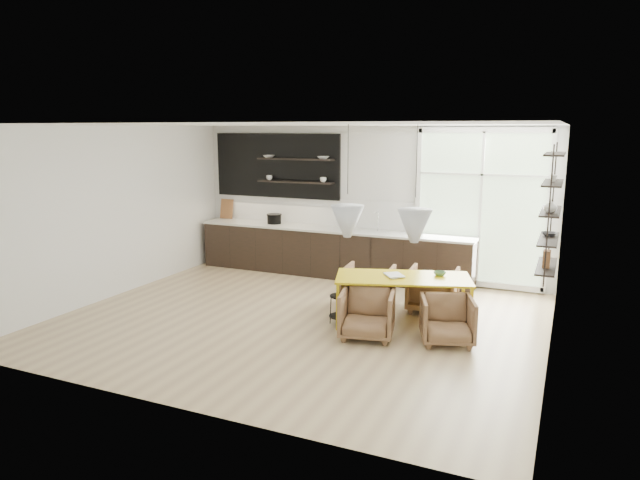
{
  "coord_description": "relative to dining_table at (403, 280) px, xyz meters",
  "views": [
    {
      "loc": [
        3.61,
        -7.39,
        2.84
      ],
      "look_at": [
        0.07,
        0.6,
        1.13
      ],
      "focal_mm": 32.0,
      "sensor_mm": 36.0,
      "label": 1
    }
  ],
  "objects": [
    {
      "name": "room",
      "position": [
        -0.87,
        0.6,
        0.8
      ],
      "size": [
        7.02,
        6.01,
        2.91
      ],
      "color": "tan",
      "rests_on": "ground"
    },
    {
      "name": "right_shelving",
      "position": [
        1.91,
        0.68,
        0.99
      ],
      "size": [
        0.26,
        1.22,
        1.9
      ],
      "color": "black",
      "rests_on": "ground"
    },
    {
      "name": "armchair_back_left",
      "position": [
        -0.69,
        0.44,
        -0.31
      ],
      "size": [
        0.83,
        0.85,
        0.71
      ],
      "primitive_type": "imported",
      "rotation": [
        0.0,
        0.0,
        3.23
      ],
      "color": "brown",
      "rests_on": "ground"
    },
    {
      "name": "armchair_front_left",
      "position": [
        -0.29,
        -0.76,
        -0.33
      ],
      "size": [
        0.86,
        0.88,
        0.67
      ],
      "primitive_type": "imported",
      "rotation": [
        0.0,
        0.0,
        0.21
      ],
      "color": "brown",
      "rests_on": "ground"
    },
    {
      "name": "kitchen_run",
      "position": [
        -2.14,
        2.2,
        -0.07
      ],
      "size": [
        5.54,
        0.69,
        2.75
      ],
      "color": "black",
      "rests_on": "ground"
    },
    {
      "name": "armchair_back_right",
      "position": [
        0.27,
        0.78,
        -0.32
      ],
      "size": [
        0.79,
        0.81,
        0.69
      ],
      "primitive_type": "imported",
      "rotation": [
        0.0,
        0.0,
        3.21
      ],
      "color": "brown",
      "rests_on": "ground"
    },
    {
      "name": "armchair_front_right",
      "position": [
        0.77,
        -0.52,
        -0.34
      ],
      "size": [
        0.87,
        0.89,
        0.64
      ],
      "primitive_type": "imported",
      "rotation": [
        0.0,
        0.0,
        0.33
      ],
      "color": "brown",
      "rests_on": "ground"
    },
    {
      "name": "table_bowl",
      "position": [
        0.47,
        0.3,
        0.08
      ],
      "size": [
        0.21,
        0.21,
        0.06
      ],
      "primitive_type": "imported",
      "rotation": [
        0.0,
        0.0,
        0.19
      ],
      "color": "#4E7749",
      "rests_on": "dining_table"
    },
    {
      "name": "wire_stool",
      "position": [
        -0.82,
        -0.4,
        -0.38
      ],
      "size": [
        0.35,
        0.35,
        0.44
      ],
      "rotation": [
        0.0,
        0.0,
        0.15
      ],
      "color": "black",
      "rests_on": "ground"
    },
    {
      "name": "dining_table",
      "position": [
        0.0,
        0.0,
        0.0
      ],
      "size": [
        2.12,
        1.43,
        0.71
      ],
      "rotation": [
        0.0,
        0.0,
        0.31
      ],
      "color": "#C5A809",
      "rests_on": "ground"
    },
    {
      "name": "table_book",
      "position": [
        -0.22,
        -0.1,
        0.06
      ],
      "size": [
        0.38,
        0.4,
        0.03
      ],
      "primitive_type": "imported",
      "rotation": [
        0.0,
        0.0,
        0.65
      ],
      "color": "white",
      "rests_on": "dining_table"
    }
  ]
}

